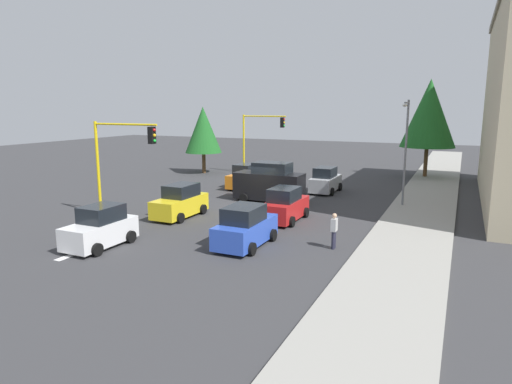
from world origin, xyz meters
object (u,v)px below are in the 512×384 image
Objects in this scene: traffic_signal_near_right at (120,150)px; tree_opposite_side at (203,130)px; street_lamp_curbside at (405,142)px; car_white at (100,228)px; car_yellow at (180,202)px; pedestrian_crossing at (334,230)px; traffic_signal_far_right at (260,132)px; car_silver at (325,181)px; tree_roadside_far at (429,113)px; car_blue at (245,228)px; delivery_van_black at (270,183)px; car_orange at (244,177)px; car_red at (285,206)px.

tree_opposite_side is (-18.00, -5.30, 0.28)m from traffic_signal_near_right.
street_lamp_curbside is 1.93× the size of car_white.
pedestrian_crossing is (2.23, 10.07, 0.01)m from car_yellow.
street_lamp_curbside reaches higher than pedestrian_crossing.
traffic_signal_far_right is 11.66m from car_silver.
street_lamp_curbside is at bearing 122.82° from traffic_signal_near_right.
tree_roadside_far reaches higher than car_blue.
car_white is at bearing 19.83° from tree_opposite_side.
delivery_van_black is (12.00, 6.16, -2.83)m from traffic_signal_far_right.
car_silver is at bearing -118.87° from street_lamp_curbside.
car_white is 11.00m from pedestrian_crossing.
tree_opposite_side is 10.30m from car_orange.
tree_roadside_far is 2.27× the size of car_yellow.
car_white is 0.92× the size of car_red.
pedestrian_crossing is (12.59, 10.87, 0.02)m from car_orange.
tree_roadside_far is 25.30m from pedestrian_crossing.
pedestrian_crossing is at bearing 38.73° from delivery_van_black.
street_lamp_curbside is 13.43m from car_blue.
tree_roadside_far reaches higher than street_lamp_curbside.
car_red is at bearing 109.84° from traffic_signal_near_right.
tree_opposite_side is 1.68× the size of car_red.
car_silver is 18.92m from car_white.
car_red reaches higher than pedestrian_crossing.
pedestrian_crossing is (-4.32, 10.12, 0.02)m from car_white.
street_lamp_curbside is at bearing 140.87° from car_white.
car_orange is (-2.29, -12.65, -3.45)m from street_lamp_curbside.
traffic_signal_near_right is 4.64m from car_yellow.
delivery_van_black is at bearing -147.55° from car_red.
car_blue is 7.08m from car_yellow.
traffic_signal_near_right is 3.36× the size of pedestrian_crossing.
traffic_signal_near_right is 12.51m from car_orange.
car_silver is 6.58m from car_orange.
car_blue is at bearing 16.78° from delivery_van_black.
tree_opposite_side is at bearing -131.15° from delivery_van_black.
car_yellow is 1.02× the size of car_red.
tree_opposite_side is 15.29m from car_silver.
car_silver is (6.99, 8.76, -3.22)m from traffic_signal_far_right.
car_white and car_yellow have the same top height.
tree_roadside_far is at bearing 147.65° from traffic_signal_near_right.
traffic_signal_near_right is 17.73m from street_lamp_curbside.
traffic_signal_far_right reaches higher than car_orange.
tree_opposite_side reaches higher than car_white.
car_yellow is at bearing -120.20° from car_blue.
tree_opposite_side reaches higher than car_blue.
delivery_van_black reaches higher than car_red.
pedestrian_crossing is (4.00, 3.99, 0.01)m from car_red.
car_white and car_red have the same top height.
tree_roadside_far is at bearing 133.07° from car_orange.
car_blue is 5.33m from car_red.
delivery_van_black is at bearing -163.22° from car_blue.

